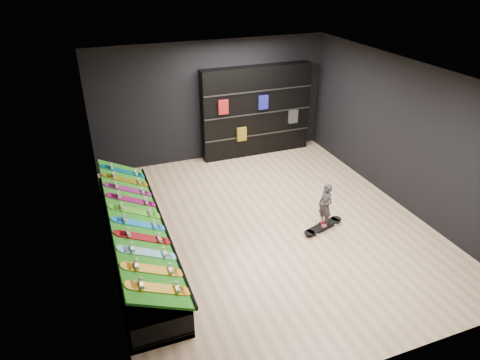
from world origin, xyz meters
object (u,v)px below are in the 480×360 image
object	(u,v)px
floor_skateboard	(323,227)
child	(325,213)
display_rack	(137,241)
back_shelving	(256,111)

from	to	relation	value
floor_skateboard	child	bearing A→B (deg)	162.40
display_rack	floor_skateboard	world-z (taller)	display_rack
display_rack	back_shelving	bearing A→B (deg)	42.06
child	back_shelving	bearing A→B (deg)	169.72
back_shelving	child	distance (m)	3.94
floor_skateboard	child	size ratio (longest dim) A/B	1.81
floor_skateboard	back_shelving	bearing A→B (deg)	69.96
back_shelving	floor_skateboard	world-z (taller)	back_shelving
display_rack	floor_skateboard	distance (m)	3.56
display_rack	floor_skateboard	bearing A→B (deg)	-8.65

